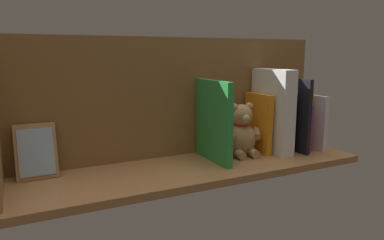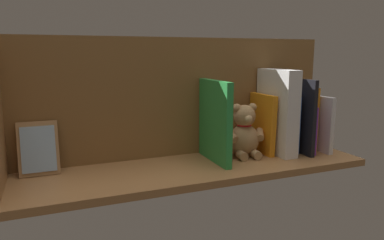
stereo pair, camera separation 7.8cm
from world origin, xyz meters
TOP-DOWN VIEW (x-y plane):
  - ground_plane at (0.00, 0.00)cm, footprint 111.05×30.96cm
  - shelf_back_panel at (0.00, -13.23)cm, footprint 111.05×1.50cm
  - book_0 at (-48.61, -2.45)cm, footprint 1.77×19.26cm
  - book_1 at (-45.55, -4.93)cm, footprint 2.54×14.29cm
  - book_2 at (-42.75, -3.10)cm, footprint 1.25×17.95cm
  - book_3 at (-40.48, -2.24)cm, footprint 1.46×19.67cm
  - book_4 at (-37.59, -4.74)cm, footprint 2.52×14.67cm
  - dictionary_thick_white at (-32.81, -2.77)cm, footprint 5.22×18.42cm
  - book_5 at (-28.34, -4.92)cm, footprint 2.41×14.32cm
  - teddy_bear at (-20.47, -3.42)cm, footprint 14.46×12.41cm
  - book_6 at (-11.73, -5.43)cm, footprint 2.29×13.29cm
  - book_7 at (-8.61, -1.90)cm, footprint 2.14×20.35cm
  - picture_frame_leaning at (43.79, -9.09)cm, footprint 11.00×5.28cm

SIDE VIEW (x-z plane):
  - ground_plane at x=0.00cm, z-range -2.20..0.00cm
  - picture_frame_leaning at x=43.79cm, z-range -0.16..15.24cm
  - teddy_bear at x=-20.47cm, z-range -1.08..16.89cm
  - book_2 at x=-42.75cm, z-range 0.00..16.52cm
  - book_0 at x=-48.61cm, z-range 0.00..19.65cm
  - book_4 at x=-37.59cm, z-range 0.00..19.94cm
  - book_6 at x=-11.73cm, z-range 0.00..20.12cm
  - book_5 at x=-28.34cm, z-range -0.02..20.58cm
  - book_1 at x=-45.55cm, z-range 0.00..22.54cm
  - book_3 at x=-40.48cm, z-range 0.00..25.82cm
  - book_7 at x=-8.61cm, z-range 0.00..26.11cm
  - dictionary_thick_white at x=-32.81cm, z-range 0.00..29.05cm
  - shelf_back_panel at x=0.00cm, z-range 0.00..39.57cm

